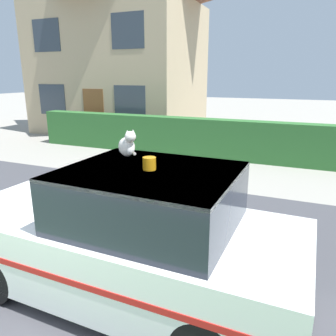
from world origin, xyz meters
TOP-DOWN VIEW (x-y plane):
  - road_strip at (0.00, 3.60)m, footprint 28.00×5.86m
  - garden_hedge at (0.96, 9.64)m, footprint 15.13×0.55m
  - police_car at (1.05, 2.40)m, footprint 4.25×1.85m
  - cat at (1.10, 2.33)m, footprint 0.29×0.32m
  - house_left at (-5.65, 13.54)m, footprint 7.45×5.58m

SIDE VIEW (x-z plane):
  - road_strip at x=0.00m, z-range 0.00..0.01m
  - garden_hedge at x=0.96m, z-range 0.00..1.28m
  - police_car at x=1.05m, z-range -0.12..1.65m
  - cat at x=1.10m, z-range 1.76..2.06m
  - house_left at x=-5.65m, z-range 0.06..7.41m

